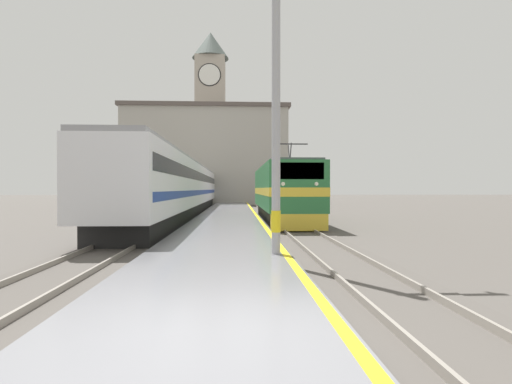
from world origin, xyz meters
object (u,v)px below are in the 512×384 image
(locomotive_train, at_px, (283,192))
(clock_tower, at_px, (211,112))
(catenary_mast, at_px, (278,95))
(passenger_train, at_px, (192,187))

(locomotive_train, bearing_deg, clock_tower, 100.81)
(locomotive_train, distance_m, catenary_mast, 15.26)
(locomotive_train, height_order, passenger_train, locomotive_train)
(locomotive_train, relative_size, passenger_train, 0.28)
(locomotive_train, xyz_separation_m, clock_tower, (-7.04, 36.90, 12.30))
(passenger_train, distance_m, catenary_mast, 28.47)
(locomotive_train, distance_m, passenger_train, 14.86)
(passenger_train, relative_size, clock_tower, 1.95)
(passenger_train, bearing_deg, clock_tower, 89.49)
(locomotive_train, bearing_deg, catenary_mast, -97.06)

